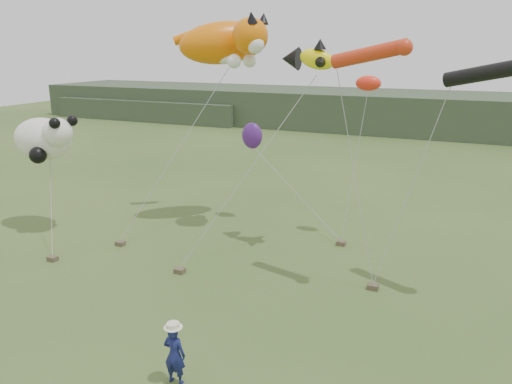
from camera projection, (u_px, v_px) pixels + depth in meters
The scene contains 9 objects.
ground at pixel (181, 331), 15.76m from camera, with size 120.00×120.00×0.00m, color #385123.
headland at pixel (371, 111), 55.71m from camera, with size 90.00×13.00×4.00m.
festival_attendant at pixel (175, 355), 13.13m from camera, with size 0.62×0.40×1.69m, color #151B51.
sandbag_anchors at pixel (210, 259), 20.93m from camera, with size 13.25×6.93×0.20m.
cat_kite at pixel (229, 42), 23.37m from camera, with size 5.78×4.42×2.52m.
fish_kite at pixel (307, 58), 20.32m from camera, with size 2.45×1.65×1.34m.
tube_kites at pixel (437, 63), 16.18m from camera, with size 6.52×2.30×1.62m.
panda_kite at pixel (45, 139), 23.70m from camera, with size 3.58×2.32×2.23m.
misc_kites at pixel (286, 120), 24.07m from camera, with size 6.83×0.94×3.75m.
Camera 1 is at (7.81, -11.78, 8.60)m, focal length 35.00 mm.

